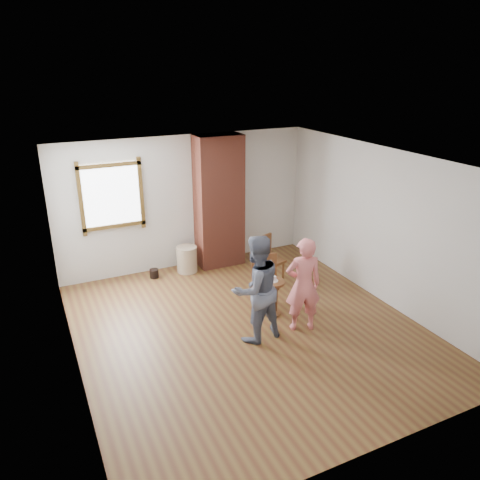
% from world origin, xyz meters
% --- Properties ---
extents(ground, '(5.50, 5.50, 0.00)m').
position_xyz_m(ground, '(0.00, 0.00, 0.00)').
color(ground, brown).
rests_on(ground, ground).
extents(room_shell, '(5.04, 5.52, 2.62)m').
position_xyz_m(room_shell, '(-0.06, 0.61, 1.81)').
color(room_shell, silver).
rests_on(room_shell, ground).
extents(brick_chimney, '(0.90, 0.50, 2.60)m').
position_xyz_m(brick_chimney, '(0.60, 2.50, 1.30)').
color(brick_chimney, '#964635').
rests_on(brick_chimney, ground).
extents(stoneware_crock, '(0.46, 0.46, 0.51)m').
position_xyz_m(stoneware_crock, '(-0.14, 2.40, 0.26)').
color(stoneware_crock, tan).
rests_on(stoneware_crock, ground).
extents(dark_pot, '(0.21, 0.21, 0.17)m').
position_xyz_m(dark_pot, '(-0.81, 2.40, 0.08)').
color(dark_pot, black).
rests_on(dark_pot, ground).
extents(dining_chair_left, '(0.55, 0.55, 0.91)m').
position_xyz_m(dining_chair_left, '(0.57, 0.54, 0.51)').
color(dining_chair_left, brown).
rests_on(dining_chair_left, ground).
extents(dining_chair_right, '(0.53, 0.53, 0.90)m').
position_xyz_m(dining_chair_right, '(1.04, 1.30, 0.51)').
color(dining_chair_right, brown).
rests_on(dining_chair_right, ground).
extents(side_table, '(0.40, 0.40, 0.60)m').
position_xyz_m(side_table, '(0.55, 0.23, 0.40)').
color(side_table, brown).
rests_on(side_table, ground).
extents(cake_plate, '(0.18, 0.18, 0.01)m').
position_xyz_m(cake_plate, '(0.55, 0.23, 0.60)').
color(cake_plate, white).
rests_on(cake_plate, side_table).
extents(cake_slice, '(0.08, 0.07, 0.06)m').
position_xyz_m(cake_slice, '(0.56, 0.23, 0.64)').
color(cake_slice, white).
rests_on(cake_slice, cake_plate).
extents(man, '(0.87, 0.73, 1.63)m').
position_xyz_m(man, '(-0.01, -0.28, 0.81)').
color(man, '#151D3B').
rests_on(man, ground).
extents(person_pink, '(0.62, 0.50, 1.49)m').
position_xyz_m(person_pink, '(0.75, -0.34, 0.75)').
color(person_pink, '#F1787B').
rests_on(person_pink, ground).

